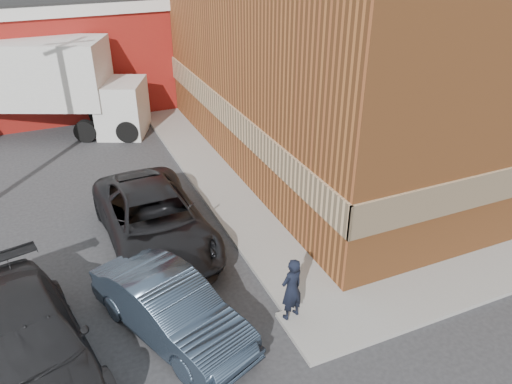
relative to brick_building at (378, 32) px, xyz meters
name	(u,v)px	position (x,y,z in m)	size (l,w,h in m)	color
ground	(293,311)	(-8.50, -9.00, -4.68)	(90.00, 90.00, 0.00)	#28282B
brick_building	(378,32)	(0.00, 0.00, 0.00)	(14.25, 18.25, 9.36)	brown
sidewalk_west	(204,165)	(-7.90, 0.00, -4.62)	(1.80, 18.00, 0.12)	gray
warehouse	(9,53)	(-14.50, 11.00, -1.87)	(16.30, 8.30, 5.60)	maroon
man	(292,289)	(-8.70, -9.25, -3.70)	(0.63, 0.41, 1.72)	black
sedan	(171,308)	(-11.50, -8.50, -3.92)	(1.62, 4.64, 1.53)	#2C3A4A
suv_a	(154,220)	(-10.95, -4.61, -3.83)	(2.84, 6.16, 1.71)	black
suv_b	(29,345)	(-14.60, -8.45, -3.86)	(2.29, 5.64, 1.64)	black
box_truck	(50,81)	(-12.88, 6.27, -2.22)	(8.93, 5.87, 4.27)	silver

